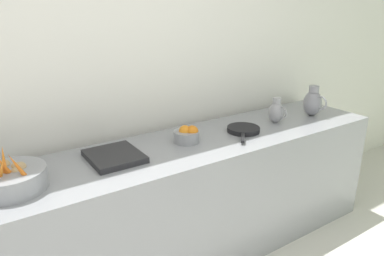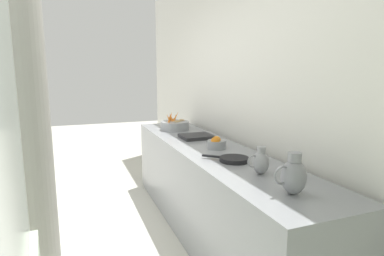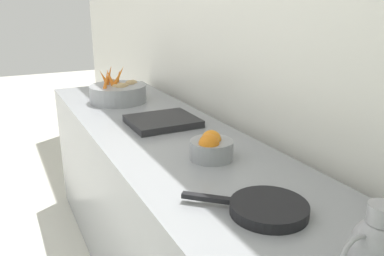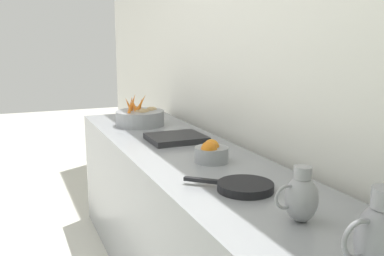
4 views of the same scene
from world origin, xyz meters
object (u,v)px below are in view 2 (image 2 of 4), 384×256
object	(u,v)px
metal_pitcher_tall	(293,176)
support_column	(22,89)
vegetable_colander	(175,125)
orange_bowl	(216,143)
skillet_on_counter	(233,159)
metal_pitcher_short	(261,162)

from	to	relation	value
metal_pitcher_tall	support_column	bearing A→B (deg)	-28.01
vegetable_colander	metal_pitcher_tall	world-z (taller)	metal_pitcher_tall
metal_pitcher_tall	vegetable_colander	bearing A→B (deg)	-90.31
orange_bowl	metal_pitcher_tall	world-z (taller)	metal_pitcher_tall
support_column	orange_bowl	bearing A→B (deg)	-164.95
metal_pitcher_tall	skillet_on_counter	size ratio (longest dim) A/B	0.77
orange_bowl	metal_pitcher_short	xyz separation A→B (m)	(0.04, 0.81, 0.04)
orange_bowl	skillet_on_counter	bearing A→B (deg)	82.43
vegetable_colander	metal_pitcher_short	bearing A→B (deg)	90.60
orange_bowl	vegetable_colander	bearing A→B (deg)	-87.01
metal_pitcher_short	skillet_on_counter	xyz separation A→B (m)	(0.02, -0.36, -0.07)
metal_pitcher_short	skillet_on_counter	bearing A→B (deg)	-86.36
orange_bowl	metal_pitcher_tall	size ratio (longest dim) A/B	0.70
vegetable_colander	support_column	world-z (taller)	support_column
metal_pitcher_tall	skillet_on_counter	world-z (taller)	metal_pitcher_tall
skillet_on_counter	support_column	xyz separation A→B (m)	(1.48, -0.04, 0.59)
vegetable_colander	skillet_on_counter	size ratio (longest dim) A/B	1.08
orange_bowl	skillet_on_counter	size ratio (longest dim) A/B	0.53
vegetable_colander	orange_bowl	distance (m)	1.10
skillet_on_counter	support_column	distance (m)	1.60
metal_pitcher_tall	skillet_on_counter	distance (m)	0.75
vegetable_colander	skillet_on_counter	xyz separation A→B (m)	(0.00, 1.55, -0.04)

